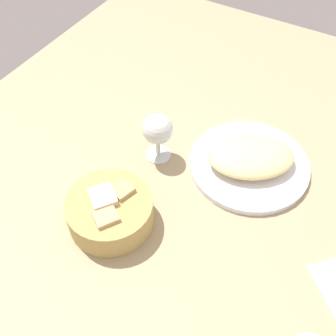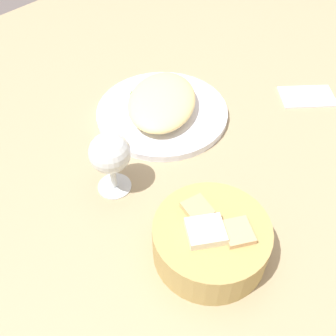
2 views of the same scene
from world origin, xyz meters
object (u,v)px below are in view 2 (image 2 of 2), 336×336
at_px(bread_basket, 211,240).
at_px(wine_glass_near, 110,156).
at_px(plate, 162,113).
at_px(folded_napkin, 307,96).

bearing_deg(bread_basket, wine_glass_near, -87.03).
relative_size(plate, wine_glass_near, 2.26).
distance_m(wine_glass_near, folded_napkin, 0.45).
relative_size(plate, folded_napkin, 2.34).
bearing_deg(plate, wine_glass_near, 19.91).
relative_size(wine_glass_near, folded_napkin, 1.03).
height_order(plate, bread_basket, bread_basket).
distance_m(plate, bread_basket, 0.32).
bearing_deg(plate, bread_basket, 55.84).
distance_m(plate, wine_glass_near, 0.21).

